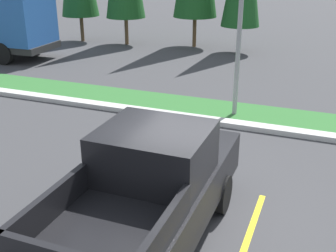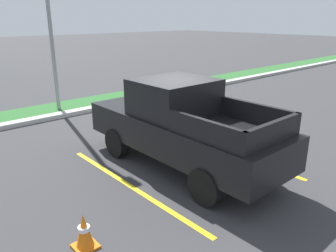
% 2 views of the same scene
% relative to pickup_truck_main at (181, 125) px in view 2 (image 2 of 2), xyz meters
% --- Properties ---
extents(ground_plane, '(120.00, 120.00, 0.00)m').
position_rel_pickup_truck_main_xyz_m(ground_plane, '(0.67, 0.90, -1.04)').
color(ground_plane, '#38383A').
extents(parking_line_near, '(0.12, 4.80, 0.01)m').
position_rel_pickup_truck_main_xyz_m(parking_line_near, '(-1.55, -0.05, -1.04)').
color(parking_line_near, yellow).
rests_on(parking_line_near, ground).
extents(parking_line_far, '(0.12, 4.80, 0.01)m').
position_rel_pickup_truck_main_xyz_m(parking_line_far, '(1.55, -0.05, -1.04)').
color(parking_line_far, yellow).
rests_on(parking_line_far, ground).
extents(curb_strip, '(56.00, 0.40, 0.15)m').
position_rel_pickup_truck_main_xyz_m(curb_strip, '(0.67, 5.90, -0.97)').
color(curb_strip, '#B2B2AD').
rests_on(curb_strip, ground).
extents(grass_median, '(56.00, 1.80, 0.06)m').
position_rel_pickup_truck_main_xyz_m(grass_median, '(0.67, 7.00, -1.01)').
color(grass_median, '#2D662D').
rests_on(grass_median, ground).
extents(pickup_truck_main, '(1.99, 5.23, 2.10)m').
position_rel_pickup_truck_main_xyz_m(pickup_truck_main, '(0.00, 0.00, 0.00)').
color(pickup_truck_main, black).
rests_on(pickup_truck_main, ground).
extents(traffic_cone, '(0.36, 0.36, 0.60)m').
position_rel_pickup_truck_main_xyz_m(traffic_cone, '(-3.24, -1.21, -0.75)').
color(traffic_cone, orange).
rests_on(traffic_cone, ground).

